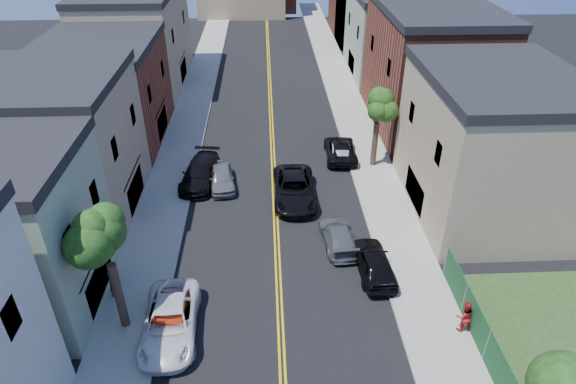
{
  "coord_description": "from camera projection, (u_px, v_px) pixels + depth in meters",
  "views": [
    {
      "loc": [
        -0.45,
        -4.14,
        19.45
      ],
      "look_at": [
        0.84,
        23.28,
        2.0
      ],
      "focal_mm": 30.95,
      "sensor_mm": 36.0,
      "label": 1
    }
  ],
  "objects": [
    {
      "name": "red_sedan",
      "position": [
        171.0,
        319.0,
        24.92
      ],
      "size": [
        1.61,
        4.23,
        1.38
      ],
      "primitive_type": "imported",
      "rotation": [
        0.0,
        0.0,
        -0.04
      ],
      "color": "red",
      "rests_on": "ground"
    },
    {
      "name": "black_car_left",
      "position": [
        200.0,
        173.0,
        36.99
      ],
      "size": [
        3.03,
        5.93,
        1.65
      ],
      "primitive_type": "imported",
      "rotation": [
        0.0,
        0.0,
        -0.13
      ],
      "color": "black",
      "rests_on": "ground"
    },
    {
      "name": "fence_right",
      "position": [
        500.0,
        372.0,
        21.74
      ],
      "size": [
        0.04,
        15.0,
        1.9
      ],
      "primitive_type": "cube",
      "color": "#143F1E",
      "rests_on": "sidewalk_right"
    },
    {
      "name": "bldg_left_tan_near",
      "position": [
        58.0,
        151.0,
        32.05
      ],
      "size": [
        9.0,
        10.0,
        9.0
      ],
      "primitive_type": "cube",
      "color": "#998466",
      "rests_on": "ground"
    },
    {
      "name": "sidewalk_left",
      "position": [
        188.0,
        118.0,
        47.31
      ],
      "size": [
        3.2,
        100.0,
        0.15
      ],
      "primitive_type": "cube",
      "color": "gray",
      "rests_on": "ground"
    },
    {
      "name": "bldg_right_palegrn",
      "position": [
        392.0,
        36.0,
        56.06
      ],
      "size": [
        9.0,
        12.0,
        8.5
      ],
      "primitive_type": "cube",
      "color": "gray",
      "rests_on": "ground"
    },
    {
      "name": "silver_car_right",
      "position": [
        340.0,
        150.0,
        40.37
      ],
      "size": [
        1.74,
        4.15,
        1.33
      ],
      "primitive_type": "imported",
      "rotation": [
        0.0,
        0.0,
        3.06
      ],
      "color": "#AEB1B6",
      "rests_on": "ground"
    },
    {
      "name": "black_suv_lane",
      "position": [
        294.0,
        189.0,
        35.0
      ],
      "size": [
        2.87,
        6.22,
        1.73
      ],
      "primitive_type": "imported",
      "rotation": [
        0.0,
        0.0,
        -0.0
      ],
      "color": "black",
      "rests_on": "ground"
    },
    {
      "name": "bldg_right_tan",
      "position": [
        489.0,
        149.0,
        32.32
      ],
      "size": [
        9.0,
        12.0,
        9.0
      ],
      "primitive_type": "cube",
      "color": "#998466",
      "rests_on": "ground"
    },
    {
      "name": "grey_car_left",
      "position": [
        222.0,
        177.0,
        36.57
      ],
      "size": [
        2.3,
        4.54,
        1.48
      ],
      "primitive_type": "imported",
      "rotation": [
        0.0,
        0.0,
        0.13
      ],
      "color": "slate",
      "rests_on": "ground"
    },
    {
      "name": "tree_left_mid",
      "position": [
        101.0,
        222.0,
        21.91
      ],
      "size": [
        5.2,
        5.2,
        9.29
      ],
      "color": "#38241C",
      "rests_on": "sidewalk_left"
    },
    {
      "name": "bldg_right_brick",
      "position": [
        429.0,
        71.0,
        43.85
      ],
      "size": [
        9.0,
        14.0,
        10.0
      ],
      "primitive_type": "cube",
      "color": "brown",
      "rests_on": "ground"
    },
    {
      "name": "pedestrian_left",
      "position": [
        113.0,
        284.0,
        26.72
      ],
      "size": [
        0.59,
        0.69,
        1.6
      ],
      "primitive_type": "imported",
      "rotation": [
        0.0,
        0.0,
        1.14
      ],
      "color": "#282930",
      "rests_on": "sidewalk_left"
    },
    {
      "name": "black_car_right",
      "position": [
        374.0,
        262.0,
        28.43
      ],
      "size": [
        2.17,
        4.82,
        1.61
      ],
      "primitive_type": "imported",
      "rotation": [
        0.0,
        0.0,
        3.2
      ],
      "color": "black",
      "rests_on": "ground"
    },
    {
      "name": "pedestrian_right",
      "position": [
        464.0,
        316.0,
        24.58
      ],
      "size": [
        0.9,
        0.71,
        1.82
      ],
      "primitive_type": "imported",
      "rotation": [
        0.0,
        0.0,
        3.17
      ],
      "color": "#AA1A1A",
      "rests_on": "sidewalk_right"
    },
    {
      "name": "curb_left",
      "position": [
        207.0,
        117.0,
        47.38
      ],
      "size": [
        0.3,
        100.0,
        0.15
      ],
      "primitive_type": "cube",
      "color": "gray",
      "rests_on": "ground"
    },
    {
      "name": "curb_right",
      "position": [
        335.0,
        115.0,
        47.87
      ],
      "size": [
        0.3,
        100.0,
        0.15
      ],
      "primitive_type": "cube",
      "color": "gray",
      "rests_on": "ground"
    },
    {
      "name": "sidewalk_right",
      "position": [
        353.0,
        114.0,
        47.94
      ],
      "size": [
        3.2,
        100.0,
        0.15
      ],
      "primitive_type": "cube",
      "color": "gray",
      "rests_on": "ground"
    },
    {
      "name": "tree_right_far",
      "position": [
        380.0,
        98.0,
        36.47
      ],
      "size": [
        4.4,
        4.4,
        8.03
      ],
      "color": "#38241C",
      "rests_on": "sidewalk_right"
    },
    {
      "name": "bldg_left_tan_far",
      "position": [
        138.0,
        40.0,
        52.99
      ],
      "size": [
        9.0,
        16.0,
        9.5
      ],
      "primitive_type": "cube",
      "color": "#998466",
      "rests_on": "ground"
    },
    {
      "name": "grey_car_right",
      "position": [
        338.0,
        236.0,
        30.75
      ],
      "size": [
        2.19,
        4.71,
        1.33
      ],
      "primitive_type": "imported",
      "rotation": [
        0.0,
        0.0,
        3.21
      ],
      "color": "#56585D",
      "rests_on": "ground"
    },
    {
      "name": "white_pickup",
      "position": [
        170.0,
        322.0,
        24.63
      ],
      "size": [
        2.83,
        5.84,
        1.6
      ],
      "primitive_type": "imported",
      "rotation": [
        0.0,
        0.0,
        0.03
      ],
      "color": "white",
      "rests_on": "ground"
    },
    {
      "name": "bldg_left_brick",
      "position": [
        104.0,
        95.0,
        41.59
      ],
      "size": [
        9.0,
        12.0,
        8.0
      ],
      "primitive_type": "cube",
      "color": "brown",
      "rests_on": "ground"
    },
    {
      "name": "dark_car_right_far",
      "position": [
        340.0,
        149.0,
        40.39
      ],
      "size": [
        2.56,
        5.25,
        1.44
      ],
      "primitive_type": "imported",
      "rotation": [
        0.0,
        0.0,
        3.11
      ],
      "color": "black",
      "rests_on": "ground"
    }
  ]
}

